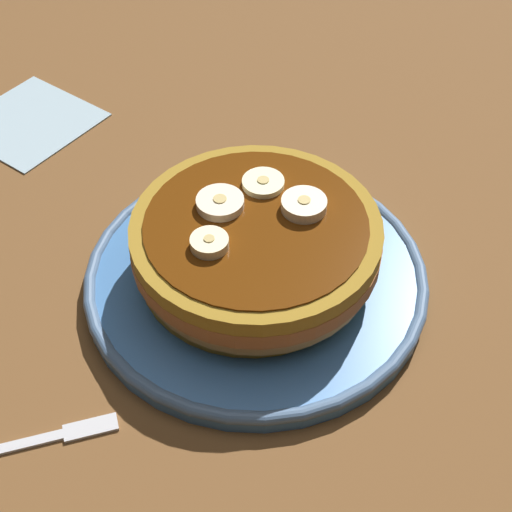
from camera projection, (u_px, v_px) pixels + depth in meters
The scene contains 9 objects.
ground_plane at pixel (256, 298), 58.15cm from camera, with size 140.00×140.00×3.00cm, color brown.
plate at pixel (256, 277), 56.41cm from camera, with size 25.79×25.79×1.67cm.
pancake_stack at pixel (254, 244), 54.41cm from camera, with size 18.06×18.01×5.19cm.
banana_slice_0 at pixel (209, 243), 50.49cm from camera, with size 2.64×2.64×0.98cm.
banana_slice_1 at pixel (220, 203), 53.31cm from camera, with size 3.45×3.45×0.90cm.
banana_slice_2 at pixel (263, 184), 54.95cm from camera, with size 3.13×3.13×0.70cm.
banana_slice_3 at pixel (304, 205), 53.04cm from camera, with size 3.27×3.27×1.07cm.
napkin at pixel (29, 121), 71.18cm from camera, with size 11.00×11.00×0.30cm, color #99B2BF.
fork at pixel (29, 442), 47.58cm from camera, with size 12.53×5.43×0.50cm.
Camera 1 is at (-22.37, -30.38, 42.87)cm, focal length 52.52 mm.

